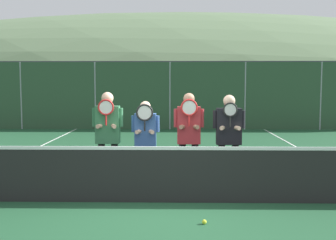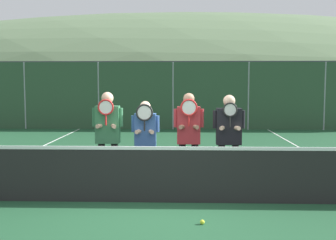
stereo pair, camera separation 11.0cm
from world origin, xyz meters
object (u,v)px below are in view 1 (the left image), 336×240
object	(u,v)px
player_leftmost	(108,132)
player_rightmost	(229,133)
car_left_of_center	(154,105)
tennis_ball_on_court	(204,222)
car_far_left	(60,103)
car_center	(252,104)
player_center_left	(145,137)
player_center_right	(189,133)

from	to	relation	value
player_leftmost	player_rightmost	distance (m)	2.30
car_left_of_center	tennis_ball_on_court	world-z (taller)	car_left_of_center
car_far_left	car_center	size ratio (longest dim) A/B	0.94
car_left_of_center	car_center	size ratio (longest dim) A/B	1.01
player_leftmost	player_center_left	size ratio (longest dim) A/B	1.10
car_left_of_center	tennis_ball_on_court	xyz separation A→B (m)	(1.52, -14.89, -0.87)
car_center	tennis_ball_on_court	xyz separation A→B (m)	(-3.42, -15.44, -0.90)
car_center	player_center_left	bearing A→B (deg)	-108.22
player_leftmost	player_center_left	bearing A→B (deg)	7.20
player_center_left	player_leftmost	bearing A→B (deg)	-172.80
player_rightmost	car_center	world-z (taller)	car_center
player_center_left	tennis_ball_on_court	size ratio (longest dim) A/B	24.81
player_center_left	car_center	xyz separation A→B (m)	(4.41, 13.41, -0.06)
car_center	player_leftmost	bearing A→B (deg)	-110.78
car_left_of_center	player_rightmost	bearing A→B (deg)	-80.69
car_left_of_center	tennis_ball_on_court	distance (m)	14.99
car_far_left	car_center	distance (m)	9.75
player_leftmost	car_left_of_center	distance (m)	12.95
car_left_of_center	player_leftmost	bearing A→B (deg)	-90.81
player_center_right	car_far_left	bearing A→B (deg)	114.66
player_center_right	tennis_ball_on_court	size ratio (longest dim) A/B	27.12
player_center_right	car_far_left	world-z (taller)	car_far_left
player_leftmost	player_center_right	xyz separation A→B (m)	(1.53, 0.03, -0.02)
player_rightmost	tennis_ball_on_court	xyz separation A→B (m)	(-0.59, -2.01, -1.05)
car_far_left	tennis_ball_on_court	distance (m)	16.66
player_center_left	player_center_right	distance (m)	0.84
player_center_left	car_left_of_center	bearing A→B (deg)	92.33
player_center_right	car_left_of_center	xyz separation A→B (m)	(-1.35, 12.92, -0.19)
player_rightmost	car_center	bearing A→B (deg)	78.12
player_center_left	player_center_right	xyz separation A→B (m)	(0.83, -0.06, 0.10)
player_leftmost	car_center	world-z (taller)	player_leftmost
player_center_right	player_rightmost	world-z (taller)	player_center_right
player_leftmost	car_left_of_center	world-z (taller)	player_leftmost
car_far_left	tennis_ball_on_court	world-z (taller)	car_far_left
car_far_left	car_center	bearing A→B (deg)	0.28
player_rightmost	player_center_right	bearing A→B (deg)	-176.75
car_far_left	tennis_ball_on_court	bearing A→B (deg)	-67.63
player_center_right	player_rightmost	distance (m)	0.76
player_leftmost	player_rightmost	world-z (taller)	player_leftmost
player_center_right	car_left_of_center	bearing A→B (deg)	95.97
player_center_left	car_center	distance (m)	14.11
player_center_left	car_far_left	size ratio (longest dim) A/B	0.42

